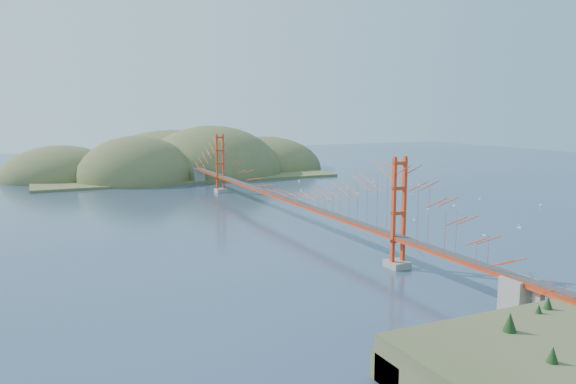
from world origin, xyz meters
name	(u,v)px	position (x,y,z in m)	size (l,w,h in m)	color
ground	(281,218)	(0.00, 0.00, 0.00)	(320.00, 320.00, 0.00)	navy
bridge	(281,172)	(0.00, 0.18, 7.01)	(2.20, 94.40, 12.00)	gray
promontory	(542,328)	(0.00, -48.50, 0.12)	(9.00, 6.00, 0.24)	#59544C
fort	(539,317)	(0.40, -47.80, 0.67)	(3.70, 2.30, 1.75)	maroon
far_headlands	(184,173)	(2.21, 68.52, 0.00)	(84.00, 58.00, 25.00)	brown
sailboat_3	(358,194)	(23.35, 15.66, 0.16)	(0.65, 0.65, 0.72)	white
sailboat_8	(374,186)	(32.32, 23.66, 0.15)	(0.66, 0.66, 0.69)	white
sailboat_11	(480,198)	(41.12, 1.47, 0.14)	(0.55, 0.55, 0.61)	white
sailboat_14	(454,205)	(31.61, -2.45, 0.15)	(0.49, 0.58, 0.68)	white
sailboat_15	(411,184)	(41.93, 23.47, 0.13)	(0.51, 0.51, 0.56)	white
sailboat_4	(404,200)	(27.18, 5.74, 0.15)	(0.61, 0.61, 0.64)	white
sailboat_12	(317,186)	(21.69, 29.40, 0.16)	(0.68, 0.68, 0.74)	white
sailboat_13	(540,206)	(44.76, -9.02, 0.14)	(0.51, 0.48, 0.58)	white
sailboat_9	(419,185)	(43.04, 22.03, 0.14)	(0.48, 0.54, 0.61)	white
sailboat_2	(428,209)	(24.79, -4.03, 0.14)	(0.50, 0.40, 0.59)	white
sailboat_17	(373,183)	(35.73, 29.05, 0.15)	(0.57, 0.52, 0.65)	white
sailboat_16	(301,190)	(15.72, 25.19, 0.15)	(0.61, 0.61, 0.67)	white
sailboat_1	(329,199)	(15.08, 12.37, 0.15)	(0.65, 0.65, 0.68)	white
sailboat_10	(484,235)	(19.38, -22.32, 0.14)	(0.50, 0.52, 0.59)	white
sailboat_0	(414,219)	(17.51, -9.88, 0.14)	(0.47, 0.50, 0.57)	white
sailboat_7	(299,181)	(21.52, 38.23, 0.15)	(0.56, 0.48, 0.65)	white
sailboat_extra_0	(519,227)	(27.39, -20.69, 0.15)	(0.48, 0.56, 0.64)	white
sailboat_extra_1	(411,195)	(32.09, 10.31, 0.16)	(0.71, 0.71, 0.74)	white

